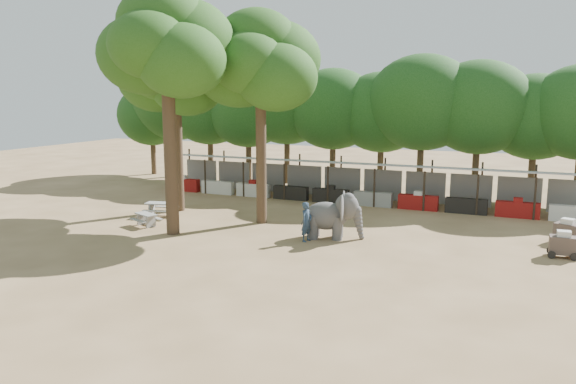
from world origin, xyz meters
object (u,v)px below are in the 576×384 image
at_px(elephant, 333,215).
at_px(handler, 307,222).
at_px(yard_tree_back, 260,63).
at_px(picnic_table_far, 161,208).
at_px(cart_front, 563,244).
at_px(cart_back, 567,231).
at_px(yard_tree_center, 166,46).
at_px(picnic_table_near, 146,218).
at_px(yard_tree_left, 175,72).

xyz_separation_m(elephant, handler, (-0.97, -1.06, -0.19)).
bearing_deg(yard_tree_back, picnic_table_far, -168.79).
xyz_separation_m(handler, cart_front, (11.10, 1.84, -0.37)).
bearing_deg(cart_back, picnic_table_far, -149.99).
relative_size(handler, cart_back, 1.35).
xyz_separation_m(yard_tree_back, cart_back, (15.22, 1.70, -7.96)).
bearing_deg(cart_front, cart_back, 81.85).
bearing_deg(cart_back, handler, -135.84).
xyz_separation_m(yard_tree_back, elephant, (4.79, -1.82, -7.41)).
bearing_deg(picnic_table_far, elephant, -17.70).
height_order(cart_front, cart_back, cart_front).
height_order(yard_tree_center, cart_front, yard_tree_center).
distance_m(handler, picnic_table_near, 9.01).
bearing_deg(picnic_table_far, yard_tree_back, -2.90).
bearing_deg(picnic_table_near, yard_tree_left, 123.24).
height_order(handler, picnic_table_far, handler).
height_order(yard_tree_back, picnic_table_near, yard_tree_back).
relative_size(yard_tree_center, cart_back, 8.55).
distance_m(yard_tree_left, cart_front, 22.36).
bearing_deg(cart_front, yard_tree_center, -172.53).
relative_size(yard_tree_left, elephant, 3.61).
bearing_deg(yard_tree_center, yard_tree_left, 120.96).
bearing_deg(cart_back, yard_tree_back, -151.34).
bearing_deg(yard_tree_left, picnic_table_far, -84.93).
bearing_deg(picnic_table_near, handler, 25.17).
distance_m(picnic_table_near, cart_front, 20.21).
bearing_deg(cart_back, yard_tree_center, -140.33).
bearing_deg(picnic_table_near, cart_back, 36.11).
distance_m(handler, cart_back, 12.29).
height_order(yard_tree_center, picnic_table_far, yard_tree_center).
relative_size(handler, picnic_table_far, 0.97).
relative_size(elephant, picnic_table_far, 1.55).
xyz_separation_m(yard_tree_center, cart_front, (17.92, 2.96, -8.63)).
relative_size(yard_tree_center, handler, 6.35).
bearing_deg(yard_tree_center, cart_front, 9.39).
height_order(picnic_table_far, cart_back, cart_back).
bearing_deg(elephant, cart_front, -9.47).
height_order(yard_tree_left, cart_back, yard_tree_left).
height_order(elephant, cart_back, elephant).
bearing_deg(yard_tree_center, picnic_table_near, 162.85).
bearing_deg(cart_back, cart_front, -73.92).
bearing_deg(yard_tree_left, yard_tree_back, -9.46).
height_order(picnic_table_near, cart_front, cart_front).
bearing_deg(picnic_table_far, cart_back, -6.40).
relative_size(picnic_table_near, picnic_table_far, 0.88).
xyz_separation_m(picnic_table_far, cart_back, (21.03, 2.85, 0.04)).
xyz_separation_m(yard_tree_back, cart_front, (14.92, -1.04, -7.96)).
distance_m(yard_tree_left, cart_back, 22.56).
bearing_deg(cart_back, yard_tree_left, -155.82).
height_order(yard_tree_left, yard_tree_center, yard_tree_center).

